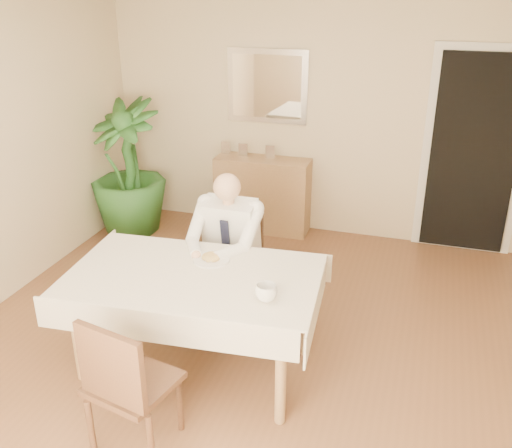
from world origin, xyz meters
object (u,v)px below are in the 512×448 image
(chair_near, at_px, (125,382))
(seated_man, at_px, (224,246))
(chair_far, at_px, (236,256))
(coffee_mug, at_px, (266,293))
(dining_table, at_px, (194,285))
(potted_palm, at_px, (127,168))
(sideboard, at_px, (262,195))

(chair_near, height_order, seated_man, seated_man)
(chair_far, height_order, seated_man, seated_man)
(coffee_mug, bearing_deg, dining_table, 162.98)
(potted_palm, bearing_deg, coffee_mug, -44.86)
(chair_far, xyz_separation_m, chair_near, (-0.04, -1.77, 0.06))
(chair_far, bearing_deg, potted_palm, 141.26)
(seated_man, height_order, coffee_mug, seated_man)
(chair_near, height_order, potted_palm, potted_palm)
(chair_near, bearing_deg, sideboard, 105.93)
(seated_man, bearing_deg, coffee_mug, -53.56)
(chair_near, distance_m, sideboard, 3.38)
(seated_man, xyz_separation_m, sideboard, (-0.25, 1.88, -0.28))
(chair_near, height_order, sideboard, chair_near)
(chair_near, relative_size, potted_palm, 0.65)
(chair_near, relative_size, seated_man, 0.75)
(dining_table, relative_size, seated_man, 1.44)
(seated_man, distance_m, potted_palm, 2.16)
(coffee_mug, distance_m, sideboard, 2.80)
(chair_far, height_order, potted_palm, potted_palm)
(sideboard, bearing_deg, potted_palm, -162.14)
(dining_table, relative_size, coffee_mug, 13.11)
(chair_far, height_order, coffee_mug, coffee_mug)
(chair_near, xyz_separation_m, sideboard, (-0.21, 3.37, -0.12))
(dining_table, bearing_deg, potted_palm, 124.55)
(chair_far, bearing_deg, dining_table, -93.83)
(dining_table, relative_size, chair_near, 1.92)
(sideboard, height_order, potted_palm, potted_palm)
(chair_far, relative_size, sideboard, 0.82)
(seated_man, relative_size, coffee_mug, 9.11)
(chair_near, bearing_deg, chair_far, 100.94)
(dining_table, relative_size, sideboard, 1.76)
(dining_table, bearing_deg, chair_far, 85.55)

